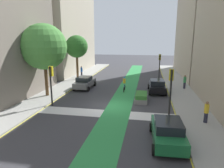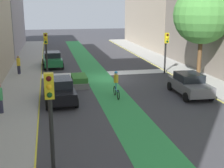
# 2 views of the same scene
# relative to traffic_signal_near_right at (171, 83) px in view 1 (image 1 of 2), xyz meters

# --- Properties ---
(ground_plane) EXTENTS (120.00, 120.00, 0.00)m
(ground_plane) POSITION_rel_traffic_signal_near_right_xyz_m (-5.38, 1.42, -2.79)
(ground_plane) COLOR #38383D
(bike_lane_paint) EXTENTS (2.40, 60.00, 0.01)m
(bike_lane_paint) POSITION_rel_traffic_signal_near_right_xyz_m (-4.48, 1.42, -2.79)
(bike_lane_paint) COLOR #2D8C47
(bike_lane_paint) RESTS_ON ground_plane
(crosswalk_band) EXTENTS (12.00, 1.80, 0.01)m
(crosswalk_band) POSITION_rel_traffic_signal_near_right_xyz_m (-5.38, -0.58, -2.79)
(crosswalk_band) COLOR silver
(crosswalk_band) RESTS_ON ground_plane
(sidewalk_left) EXTENTS (3.00, 60.00, 0.15)m
(sidewalk_left) POSITION_rel_traffic_signal_near_right_xyz_m (-12.88, 1.42, -2.72)
(sidewalk_left) COLOR #9E9E99
(sidewalk_left) RESTS_ON ground_plane
(curb_stripe_left) EXTENTS (0.16, 60.00, 0.01)m
(curb_stripe_left) POSITION_rel_traffic_signal_near_right_xyz_m (-11.38, 1.42, -2.79)
(curb_stripe_left) COLOR yellow
(curb_stripe_left) RESTS_ON ground_plane
(sidewalk_right) EXTENTS (3.00, 60.00, 0.15)m
(sidewalk_right) POSITION_rel_traffic_signal_near_right_xyz_m (2.12, 1.42, -2.72)
(sidewalk_right) COLOR #9E9E99
(sidewalk_right) RESTS_ON ground_plane
(curb_stripe_right) EXTENTS (0.16, 60.00, 0.01)m
(curb_stripe_right) POSITION_rel_traffic_signal_near_right_xyz_m (0.62, 1.42, -2.79)
(curb_stripe_right) COLOR yellow
(curb_stripe_right) RESTS_ON ground_plane
(traffic_signal_near_right) EXTENTS (0.35, 0.52, 3.97)m
(traffic_signal_near_right) POSITION_rel_traffic_signal_near_right_xyz_m (0.00, 0.00, 0.00)
(traffic_signal_near_right) COLOR black
(traffic_signal_near_right) RESTS_ON ground_plane
(traffic_signal_near_left) EXTENTS (0.35, 0.52, 3.84)m
(traffic_signal_near_left) POSITION_rel_traffic_signal_near_right_xyz_m (-10.91, 0.63, -0.08)
(traffic_signal_near_left) COLOR black
(traffic_signal_near_left) RESTS_ON ground_plane
(traffic_signal_far_right) EXTENTS (0.35, 0.52, 3.91)m
(traffic_signal_far_right) POSITION_rel_traffic_signal_near_right_xyz_m (-0.14, 16.29, -0.04)
(traffic_signal_far_right) COLOR black
(traffic_signal_far_right) RESTS_ON ground_plane
(car_grey_left_far) EXTENTS (2.10, 4.24, 1.57)m
(car_grey_left_far) POSITION_rel_traffic_signal_near_right_xyz_m (-9.94, 7.75, -1.99)
(car_grey_left_far) COLOR slate
(car_grey_left_far) RESTS_ON ground_plane
(car_green_right_near) EXTENTS (2.18, 4.28, 1.57)m
(car_green_right_near) POSITION_rel_traffic_signal_near_right_xyz_m (-0.54, -4.84, -1.99)
(car_green_right_near) COLOR #196033
(car_green_right_near) RESTS_ON ground_plane
(car_black_right_far) EXTENTS (2.17, 4.27, 1.57)m
(car_black_right_far) POSITION_rel_traffic_signal_near_right_xyz_m (-0.78, 7.42, -1.99)
(car_black_right_far) COLOR black
(car_black_right_far) RESTS_ON ground_plane
(cyclist_in_lane) EXTENTS (0.32, 1.73, 1.86)m
(cyclist_in_lane) POSITION_rel_traffic_signal_near_right_xyz_m (-4.70, 7.16, -1.82)
(cyclist_in_lane) COLOR black
(cyclist_in_lane) RESTS_ON ground_plane
(pedestrian_sidewalk_right_a) EXTENTS (0.34, 0.34, 1.72)m
(pedestrian_sidewalk_right_a) POSITION_rel_traffic_signal_near_right_xyz_m (2.72, 9.36, -1.76)
(pedestrian_sidewalk_right_a) COLOR #262638
(pedestrian_sidewalk_right_a) RESTS_ON sidewalk_right
(pedestrian_sidewalk_left_a) EXTENTS (0.34, 0.34, 1.71)m
(pedestrian_sidewalk_left_a) POSITION_rel_traffic_signal_near_right_xyz_m (-12.81, 14.99, -1.77)
(pedestrian_sidewalk_left_a) COLOR #262638
(pedestrian_sidewalk_left_a) RESTS_ON sidewalk_left
(pedestrian_sidewalk_right_b) EXTENTS (0.34, 0.34, 1.67)m
(pedestrian_sidewalk_right_b) POSITION_rel_traffic_signal_near_right_xyz_m (2.56, -1.38, -1.79)
(pedestrian_sidewalk_right_b) COLOR #262638
(pedestrian_sidewalk_right_b) RESTS_ON sidewalk_right
(street_tree_near) EXTENTS (4.89, 4.89, 7.81)m
(street_tree_near) POSITION_rel_traffic_signal_near_right_xyz_m (-12.91, 3.37, 2.71)
(street_tree_near) COLOR brown
(street_tree_near) RESTS_ON sidewalk_left
(street_tree_far) EXTENTS (3.39, 3.39, 6.70)m
(street_tree_far) POSITION_rel_traffic_signal_near_right_xyz_m (-12.73, 12.86, 2.33)
(street_tree_far) COLOR brown
(street_tree_far) RESTS_ON sidewalk_left
(median_planter) EXTENTS (1.27, 2.53, 0.85)m
(median_planter) POSITION_rel_traffic_signal_near_right_xyz_m (-2.48, 3.57, -2.39)
(median_planter) COLOR slate
(median_planter) RESTS_ON ground_plane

